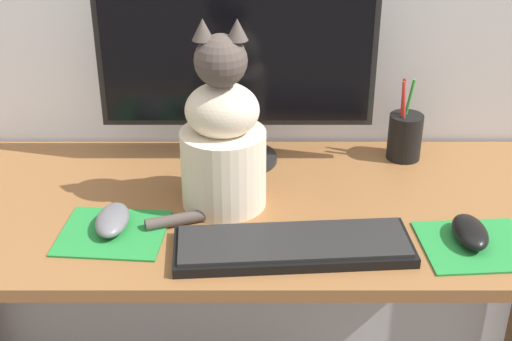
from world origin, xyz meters
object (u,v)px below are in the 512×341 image
(monitor, at_px, (236,69))
(keyboard, at_px, (292,246))
(computer_mouse_left, at_px, (112,220))
(pen_cup, at_px, (404,136))
(computer_mouse_right, at_px, (469,232))
(cat, at_px, (222,139))

(monitor, distance_m, keyboard, 0.42)
(computer_mouse_left, bearing_deg, pen_cup, 26.66)
(computer_mouse_left, xyz_separation_m, computer_mouse_right, (0.64, -0.04, 0.00))
(computer_mouse_left, bearing_deg, monitor, 51.36)
(keyboard, distance_m, cat, 0.25)
(computer_mouse_right, relative_size, pen_cup, 0.61)
(computer_mouse_left, height_order, cat, cat)
(computer_mouse_left, distance_m, pen_cup, 0.66)
(keyboard, height_order, computer_mouse_right, computer_mouse_right)
(keyboard, bearing_deg, monitor, 102.34)
(keyboard, height_order, cat, cat)
(computer_mouse_left, bearing_deg, computer_mouse_right, -3.81)
(computer_mouse_left, height_order, computer_mouse_right, computer_mouse_right)
(cat, distance_m, pen_cup, 0.44)
(monitor, height_order, cat, monitor)
(monitor, bearing_deg, pen_cup, 2.29)
(cat, relative_size, pen_cup, 2.05)
(computer_mouse_right, height_order, pen_cup, pen_cup)
(keyboard, xyz_separation_m, pen_cup, (0.26, 0.37, 0.04))
(keyboard, xyz_separation_m, computer_mouse_right, (0.32, 0.03, 0.01))
(monitor, xyz_separation_m, pen_cup, (0.36, 0.01, -0.16))
(cat, bearing_deg, pen_cup, 27.32)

